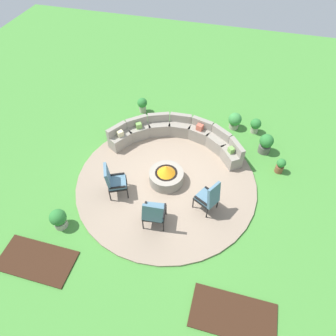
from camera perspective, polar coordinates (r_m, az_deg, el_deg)
The scene contains 15 objects.
ground_plane at distance 9.70m, azimuth -0.31°, elevation -2.63°, with size 24.00×24.00×0.00m, color #478C38.
patio_circle at distance 9.68m, azimuth -0.31°, elevation -2.52°, with size 5.63×5.63×0.06m, color gray.
mulch_bed_left at distance 8.93m, azimuth -23.26°, elevation -15.51°, with size 1.95×1.01×0.04m, color #382114.
mulch_bed_right at distance 7.92m, azimuth 12.02°, elevation -25.21°, with size 1.95×1.01×0.04m, color #382114.
fire_pit at distance 9.46m, azimuth -0.32°, elevation -1.42°, with size 1.07×1.07×0.67m.
curved_stone_bench at distance 10.68m, azimuth 1.78°, elevation 6.08°, with size 4.58×1.81×0.77m.
lounge_chair_front_left at distance 9.06m, azimuth -10.09°, elevation -2.30°, with size 0.75×0.75×1.13m.
lounge_chair_front_right at distance 8.28m, azimuth -2.67°, elevation -8.29°, with size 0.68×0.67×1.10m.
lounge_chair_back_left at distance 8.62m, azimuth 7.65°, elevation -5.38°, with size 0.75×0.75×1.14m.
potted_plant_0 at distance 10.87m, azimuth 17.77°, elevation 4.44°, with size 0.47×0.47×0.73m.
potted_plant_1 at distance 11.60m, azimuth 15.97°, elevation 7.68°, with size 0.38×0.38×0.58m.
potted_plant_2 at distance 12.15m, azimuth -4.79°, elevation 11.74°, with size 0.38×0.38×0.61m.
potted_plant_3 at distance 11.60m, azimuth 12.32°, elevation 8.66°, with size 0.48×0.48×0.63m.
potted_plant_4 at distance 9.00m, azimuth -19.70°, elevation -8.85°, with size 0.47×0.47×0.64m.
potted_plant_5 at distance 10.43m, azimuth 20.19°, elevation 0.45°, with size 0.29×0.29×0.54m.
Camera 1 is at (1.67, -5.94, 7.49)m, focal length 32.76 mm.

